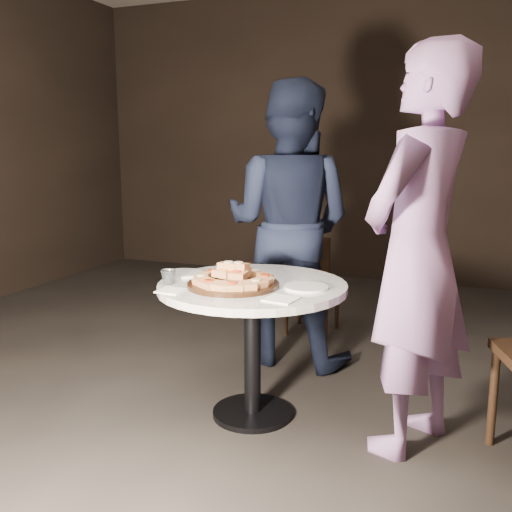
# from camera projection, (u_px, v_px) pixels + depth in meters

# --- Properties ---
(floor) EXTENTS (7.00, 7.00, 0.00)m
(floor) POSITION_uv_depth(u_px,v_px,m) (227.00, 419.00, 2.97)
(floor) COLOR black
(floor) RESTS_ON ground
(table) EXTENTS (1.13, 1.13, 0.72)m
(table) POSITION_uv_depth(u_px,v_px,m) (252.00, 308.00, 2.91)
(table) COLOR black
(table) RESTS_ON ground
(serving_board) EXTENTS (0.53, 0.53, 0.02)m
(serving_board) POSITION_uv_depth(u_px,v_px,m) (233.00, 284.00, 2.81)
(serving_board) COLOR black
(serving_board) RESTS_ON table
(focaccia_pile) EXTENTS (0.40, 0.40, 0.11)m
(focaccia_pile) POSITION_uv_depth(u_px,v_px,m) (233.00, 277.00, 2.80)
(focaccia_pile) COLOR #BC7B49
(focaccia_pile) RESTS_ON serving_board
(plate_left) EXTENTS (0.23, 0.23, 0.01)m
(plate_left) POSITION_uv_depth(u_px,v_px,m) (183.00, 273.00, 3.07)
(plate_left) COLOR white
(plate_left) RESTS_ON table
(plate_right) EXTENTS (0.22, 0.22, 0.01)m
(plate_right) POSITION_uv_depth(u_px,v_px,m) (306.00, 287.00, 2.77)
(plate_right) COLOR white
(plate_right) RESTS_ON table
(water_glass) EXTENTS (0.09, 0.09, 0.07)m
(water_glass) POSITION_uv_depth(u_px,v_px,m) (168.00, 277.00, 2.86)
(water_glass) COLOR silver
(water_glass) RESTS_ON table
(napkin_near) EXTENTS (0.12, 0.12, 0.01)m
(napkin_near) POSITION_uv_depth(u_px,v_px,m) (171.00, 291.00, 2.72)
(napkin_near) COLOR white
(napkin_near) RESTS_ON table
(napkin_far) EXTENTS (0.16, 0.16, 0.01)m
(napkin_far) POSITION_uv_depth(u_px,v_px,m) (281.00, 299.00, 2.56)
(napkin_far) COLOR white
(napkin_far) RESTS_ON table
(chair_far) EXTENTS (0.37, 0.39, 0.77)m
(chair_far) POSITION_uv_depth(u_px,v_px,m) (309.00, 278.00, 4.23)
(chair_far) COLOR black
(chair_far) RESTS_ON ground
(diner_navy) EXTENTS (0.91, 0.73, 1.81)m
(diner_navy) POSITION_uv_depth(u_px,v_px,m) (289.00, 225.00, 3.66)
(diner_navy) COLOR black
(diner_navy) RESTS_ON ground
(diner_teal) EXTENTS (0.66, 0.79, 1.85)m
(diner_teal) POSITION_uv_depth(u_px,v_px,m) (418.00, 253.00, 2.56)
(diner_teal) COLOR #86659E
(diner_teal) RESTS_ON ground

